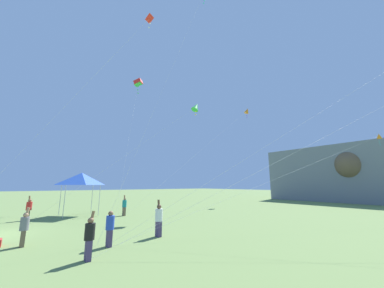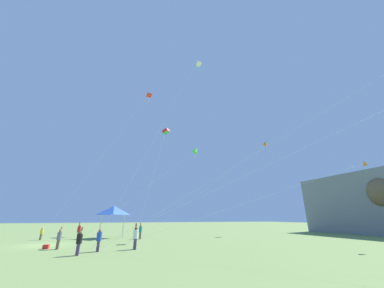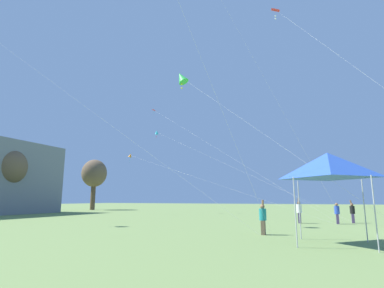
{
  "view_description": "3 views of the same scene",
  "coord_description": "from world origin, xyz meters",
  "px_view_note": "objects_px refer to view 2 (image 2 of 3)",
  "views": [
    {
      "loc": [
        17.84,
        1.74,
        3.02
      ],
      "look_at": [
        1.21,
        14.41,
        6.99
      ],
      "focal_mm": 20.0,
      "sensor_mm": 36.0,
      "label": 1
    },
    {
      "loc": [
        26.98,
        6.36,
        2.6
      ],
      "look_at": [
        5.3,
        13.76,
        10.52
      ],
      "focal_mm": 20.0,
      "sensor_mm": 36.0,
      "label": 2
    },
    {
      "loc": [
        -21.74,
        6.6,
        2.03
      ],
      "look_at": [
        2.87,
        16.9,
        6.94
      ],
      "focal_mm": 28.0,
      "sensor_mm": 36.0,
      "label": 3
    }
  ],
  "objects_px": {
    "person_white_shirt": "(135,237)",
    "person_red_shirt": "(79,231)",
    "kite_red_delta_2": "(148,97)",
    "person_grey_shirt": "(59,238)",
    "kite_red_delta_0": "(382,76)",
    "kite_red_box_4": "(166,131)",
    "person_black_shirt": "(79,242)",
    "festival_tent": "(114,210)",
    "person_teal_shirt": "(140,231)",
    "kite_white_diamond_1": "(198,63)",
    "person_blue_shirt": "(99,239)",
    "kite_green_diamond_6": "(196,150)",
    "kite_orange_diamond_7": "(363,164)",
    "kite_orange_diamond_3": "(265,143)",
    "person_yellow_shirt": "(42,233)",
    "cooler_box": "(46,247)"
  },
  "relations": [
    {
      "from": "person_white_shirt",
      "to": "person_red_shirt",
      "type": "xyz_separation_m",
      "value": [
        -11.9,
        -6.13,
        -0.03
      ]
    },
    {
      "from": "kite_red_delta_2",
      "to": "person_grey_shirt",
      "type": "bearing_deg",
      "value": -75.12
    },
    {
      "from": "kite_red_delta_0",
      "to": "kite_red_box_4",
      "type": "distance_m",
      "value": 33.8
    },
    {
      "from": "person_black_shirt",
      "to": "kite_red_box_4",
      "type": "height_order",
      "value": "kite_red_box_4"
    },
    {
      "from": "festival_tent",
      "to": "person_teal_shirt",
      "type": "height_order",
      "value": "festival_tent"
    },
    {
      "from": "person_white_shirt",
      "to": "kite_white_diamond_1",
      "type": "xyz_separation_m",
      "value": [
        -4.6,
        7.76,
        24.47
      ]
    },
    {
      "from": "person_red_shirt",
      "to": "kite_red_delta_2",
      "type": "distance_m",
      "value": 19.52
    },
    {
      "from": "person_blue_shirt",
      "to": "person_grey_shirt",
      "type": "xyz_separation_m",
      "value": [
        -2.59,
        -3.41,
        -0.01
      ]
    },
    {
      "from": "person_black_shirt",
      "to": "kite_green_diamond_6",
      "type": "bearing_deg",
      "value": 42.43
    },
    {
      "from": "festival_tent",
      "to": "kite_orange_diamond_7",
      "type": "distance_m",
      "value": 30.6
    },
    {
      "from": "person_grey_shirt",
      "to": "kite_red_delta_2",
      "type": "relative_size",
      "value": 0.1
    },
    {
      "from": "kite_white_diamond_1",
      "to": "kite_orange_diamond_3",
      "type": "xyz_separation_m",
      "value": [
        -7.68,
        17.03,
        -8.92
      ]
    },
    {
      "from": "kite_white_diamond_1",
      "to": "kite_red_delta_2",
      "type": "xyz_separation_m",
      "value": [
        0.54,
        -7.27,
        -7.89
      ]
    },
    {
      "from": "person_black_shirt",
      "to": "kite_red_box_4",
      "type": "xyz_separation_m",
      "value": [
        -21.45,
        10.48,
        18.59
      ]
    },
    {
      "from": "person_teal_shirt",
      "to": "kite_red_delta_0",
      "type": "distance_m",
      "value": 31.12
    },
    {
      "from": "person_white_shirt",
      "to": "kite_orange_diamond_3",
      "type": "relative_size",
      "value": 0.09
    },
    {
      "from": "person_white_shirt",
      "to": "person_teal_shirt",
      "type": "height_order",
      "value": "person_white_shirt"
    },
    {
      "from": "person_yellow_shirt",
      "to": "kite_orange_diamond_3",
      "type": "bearing_deg",
      "value": -7.83
    },
    {
      "from": "kite_red_delta_0",
      "to": "kite_green_diamond_6",
      "type": "xyz_separation_m",
      "value": [
        -17.57,
        -11.94,
        -3.1
      ]
    },
    {
      "from": "cooler_box",
      "to": "kite_green_diamond_6",
      "type": "relative_size",
      "value": 0.04
    },
    {
      "from": "person_white_shirt",
      "to": "kite_orange_diamond_7",
      "type": "distance_m",
      "value": 23.59
    },
    {
      "from": "festival_tent",
      "to": "person_red_shirt",
      "type": "bearing_deg",
      "value": -83.58
    },
    {
      "from": "person_blue_shirt",
      "to": "person_yellow_shirt",
      "type": "bearing_deg",
      "value": -27.45
    },
    {
      "from": "kite_red_box_4",
      "to": "person_teal_shirt",
      "type": "bearing_deg",
      "value": -25.95
    },
    {
      "from": "person_teal_shirt",
      "to": "kite_red_delta_0",
      "type": "height_order",
      "value": "kite_red_delta_0"
    },
    {
      "from": "kite_white_diamond_1",
      "to": "kite_red_box_4",
      "type": "height_order",
      "value": "kite_white_diamond_1"
    },
    {
      "from": "kite_red_delta_2",
      "to": "person_teal_shirt",
      "type": "bearing_deg",
      "value": 170.46
    },
    {
      "from": "person_blue_shirt",
      "to": "person_teal_shirt",
      "type": "xyz_separation_m",
      "value": [
        -10.05,
        4.39,
        0.04
      ]
    },
    {
      "from": "kite_orange_diamond_7",
      "to": "kite_green_diamond_6",
      "type": "bearing_deg",
      "value": -133.89
    },
    {
      "from": "person_grey_shirt",
      "to": "person_teal_shirt",
      "type": "height_order",
      "value": "person_teal_shirt"
    },
    {
      "from": "kite_white_diamond_1",
      "to": "kite_orange_diamond_3",
      "type": "distance_m",
      "value": 20.7
    },
    {
      "from": "kite_red_delta_2",
      "to": "kite_orange_diamond_7",
      "type": "bearing_deg",
      "value": 63.74
    },
    {
      "from": "kite_red_delta_0",
      "to": "kite_red_delta_2",
      "type": "height_order",
      "value": "kite_red_delta_2"
    },
    {
      "from": "person_grey_shirt",
      "to": "kite_orange_diamond_3",
      "type": "bearing_deg",
      "value": 42.63
    },
    {
      "from": "kite_white_diamond_1",
      "to": "kite_green_diamond_6",
      "type": "distance_m",
      "value": 13.78
    },
    {
      "from": "kite_white_diamond_1",
      "to": "kite_red_delta_2",
      "type": "relative_size",
      "value": 1.45
    },
    {
      "from": "person_white_shirt",
      "to": "kite_orange_diamond_7",
      "type": "xyz_separation_m",
      "value": [
        6.39,
        21.66,
        6.83
      ]
    },
    {
      "from": "person_red_shirt",
      "to": "kite_white_diamond_1",
      "type": "height_order",
      "value": "kite_white_diamond_1"
    },
    {
      "from": "person_red_shirt",
      "to": "kite_green_diamond_6",
      "type": "bearing_deg",
      "value": -174.62
    },
    {
      "from": "kite_red_delta_0",
      "to": "kite_orange_diamond_3",
      "type": "bearing_deg",
      "value": 168.47
    },
    {
      "from": "cooler_box",
      "to": "kite_green_diamond_6",
      "type": "xyz_separation_m",
      "value": [
        -3.72,
        15.52,
        11.69
      ]
    },
    {
      "from": "person_white_shirt",
      "to": "person_black_shirt",
      "type": "relative_size",
      "value": 1.1
    },
    {
      "from": "festival_tent",
      "to": "cooler_box",
      "type": "distance_m",
      "value": 11.3
    },
    {
      "from": "kite_red_delta_0",
      "to": "kite_orange_diamond_7",
      "type": "relative_size",
      "value": 0.99
    },
    {
      "from": "person_yellow_shirt",
      "to": "kite_red_box_4",
      "type": "relative_size",
      "value": 0.07
    },
    {
      "from": "festival_tent",
      "to": "kite_red_box_4",
      "type": "xyz_separation_m",
      "value": [
        -7.24,
        8.41,
        15.94
      ]
    },
    {
      "from": "person_red_shirt",
      "to": "person_yellow_shirt",
      "type": "height_order",
      "value": "person_red_shirt"
    },
    {
      "from": "person_grey_shirt",
      "to": "person_red_shirt",
      "type": "bearing_deg",
      "value": 113.36
    },
    {
      "from": "person_grey_shirt",
      "to": "kite_white_diamond_1",
      "type": "xyz_separation_m",
      "value": [
        -2.36,
        14.13,
        24.59
      ]
    },
    {
      "from": "kite_orange_diamond_3",
      "to": "person_black_shirt",
      "type": "bearing_deg",
      "value": -64.01
    }
  ]
}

